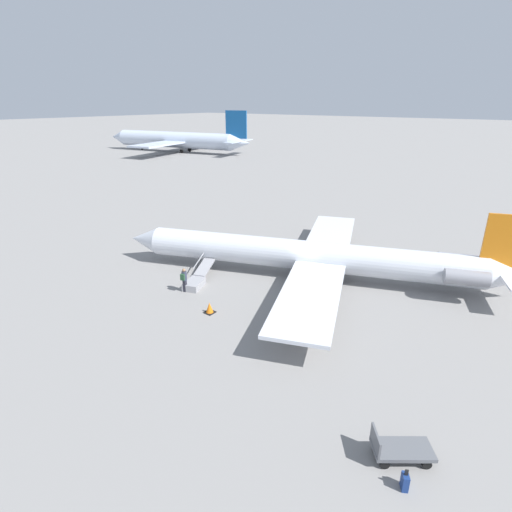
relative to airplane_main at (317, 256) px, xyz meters
The scene contains 8 objects.
ground_plane 1.95m from the airplane_main, 21.90° to the left, with size 600.00×600.00×0.00m, color gray.
airplane_main is the anchor object (origin of this frame).
airplane_far_center 82.40m from the airplane_main, 34.77° to the right, with size 42.53×32.46×10.32m.
boarding_stairs 9.12m from the airplane_main, 45.86° to the left, with size 2.45×4.10×1.53m.
passenger 9.90m from the airplane_main, 51.43° to the left, with size 0.44×0.57×1.74m.
luggage_cart 16.48m from the airplane_main, 130.37° to the left, with size 2.42×2.21×1.22m.
suitcase 17.74m from the airplane_main, 129.50° to the left, with size 0.38×0.42×0.88m.
traffic_cone_near_stairs 9.34m from the airplane_main, 73.08° to the left, with size 0.63×0.63×0.70m.
Camera 1 is at (-14.07, 24.35, 12.60)m, focal length 28.00 mm.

